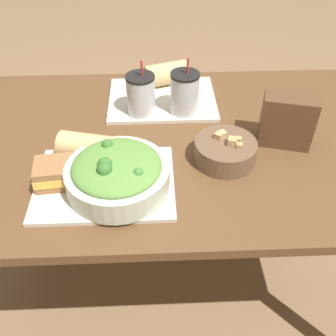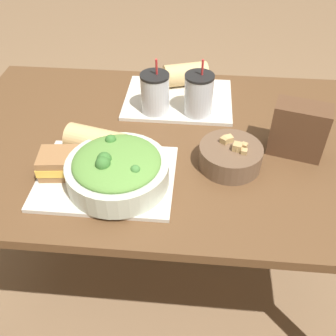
{
  "view_description": "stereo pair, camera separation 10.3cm",
  "coord_description": "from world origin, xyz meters",
  "px_view_note": "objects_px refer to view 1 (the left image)",
  "views": [
    {
      "loc": [
        -0.04,
        -0.98,
        1.51
      ],
      "look_at": [
        -0.01,
        -0.2,
        0.83
      ],
      "focal_mm": 42.0,
      "sensor_mm": 36.0,
      "label": 1
    },
    {
      "loc": [
        0.07,
        -0.97,
        1.51
      ],
      "look_at": [
        -0.01,
        -0.2,
        0.83
      ],
      "focal_mm": 42.0,
      "sensor_mm": 36.0,
      "label": 2
    }
  ],
  "objects_px": {
    "baguette_near": "(91,148)",
    "chip_bag": "(287,120)",
    "soup_bowl": "(225,150)",
    "baguette_far": "(167,74)",
    "sandwich_near": "(58,173)",
    "drink_cup_dark": "(141,96)",
    "salad_bowl": "(117,173)",
    "drink_cup_red": "(185,94)"
  },
  "relations": [
    {
      "from": "baguette_far",
      "to": "chip_bag",
      "type": "bearing_deg",
      "value": -154.1
    },
    {
      "from": "soup_bowl",
      "to": "sandwich_near",
      "type": "xyz_separation_m",
      "value": [
        -0.46,
        -0.09,
        0.01
      ]
    },
    {
      "from": "baguette_near",
      "to": "drink_cup_dark",
      "type": "relative_size",
      "value": 1.0
    },
    {
      "from": "baguette_far",
      "to": "drink_cup_dark",
      "type": "distance_m",
      "value": 0.21
    },
    {
      "from": "chip_bag",
      "to": "baguette_near",
      "type": "bearing_deg",
      "value": -158.18
    },
    {
      "from": "soup_bowl",
      "to": "drink_cup_red",
      "type": "relative_size",
      "value": 0.92
    },
    {
      "from": "drink_cup_red",
      "to": "sandwich_near",
      "type": "bearing_deg",
      "value": -137.32
    },
    {
      "from": "baguette_near",
      "to": "chip_bag",
      "type": "bearing_deg",
      "value": -68.86
    },
    {
      "from": "chip_bag",
      "to": "salad_bowl",
      "type": "bearing_deg",
      "value": -144.13
    },
    {
      "from": "baguette_far",
      "to": "drink_cup_dark",
      "type": "relative_size",
      "value": 0.92
    },
    {
      "from": "sandwich_near",
      "to": "baguette_far",
      "type": "height_order",
      "value": "baguette_far"
    },
    {
      "from": "drink_cup_red",
      "to": "baguette_far",
      "type": "bearing_deg",
      "value": 104.81
    },
    {
      "from": "drink_cup_dark",
      "to": "drink_cup_red",
      "type": "height_order",
      "value": "drink_cup_red"
    },
    {
      "from": "soup_bowl",
      "to": "baguette_near",
      "type": "relative_size",
      "value": 0.94
    },
    {
      "from": "baguette_far",
      "to": "chip_bag",
      "type": "relative_size",
      "value": 1.02
    },
    {
      "from": "baguette_near",
      "to": "drink_cup_dark",
      "type": "distance_m",
      "value": 0.28
    },
    {
      "from": "sandwich_near",
      "to": "drink_cup_dark",
      "type": "height_order",
      "value": "drink_cup_dark"
    },
    {
      "from": "salad_bowl",
      "to": "drink_cup_dark",
      "type": "bearing_deg",
      "value": 80.68
    },
    {
      "from": "baguette_near",
      "to": "chip_bag",
      "type": "relative_size",
      "value": 1.11
    },
    {
      "from": "sandwich_near",
      "to": "chip_bag",
      "type": "xyz_separation_m",
      "value": [
        0.65,
        0.17,
        0.04
      ]
    },
    {
      "from": "soup_bowl",
      "to": "drink_cup_dark",
      "type": "xyz_separation_m",
      "value": [
        -0.24,
        0.25,
        0.04
      ]
    },
    {
      "from": "baguette_far",
      "to": "drink_cup_red",
      "type": "height_order",
      "value": "drink_cup_red"
    },
    {
      "from": "sandwich_near",
      "to": "baguette_near",
      "type": "xyz_separation_m",
      "value": [
        0.08,
        0.09,
        0.01
      ]
    },
    {
      "from": "salad_bowl",
      "to": "drink_cup_dark",
      "type": "height_order",
      "value": "drink_cup_dark"
    },
    {
      "from": "salad_bowl",
      "to": "baguette_far",
      "type": "height_order",
      "value": "salad_bowl"
    },
    {
      "from": "sandwich_near",
      "to": "baguette_near",
      "type": "distance_m",
      "value": 0.12
    },
    {
      "from": "drink_cup_red",
      "to": "baguette_near",
      "type": "bearing_deg",
      "value": -139.84
    },
    {
      "from": "drink_cup_red",
      "to": "chip_bag",
      "type": "relative_size",
      "value": 1.14
    },
    {
      "from": "salad_bowl",
      "to": "baguette_near",
      "type": "bearing_deg",
      "value": 124.49
    },
    {
      "from": "salad_bowl",
      "to": "baguette_far",
      "type": "relative_size",
      "value": 1.57
    },
    {
      "from": "soup_bowl",
      "to": "baguette_far",
      "type": "xyz_separation_m",
      "value": [
        -0.15,
        0.43,
        0.02
      ]
    },
    {
      "from": "salad_bowl",
      "to": "chip_bag",
      "type": "bearing_deg",
      "value": 21.14
    },
    {
      "from": "baguette_near",
      "to": "chip_bag",
      "type": "xyz_separation_m",
      "value": [
        0.57,
        0.07,
        0.03
      ]
    },
    {
      "from": "sandwich_near",
      "to": "drink_cup_red",
      "type": "distance_m",
      "value": 0.49
    },
    {
      "from": "baguette_near",
      "to": "baguette_far",
      "type": "height_order",
      "value": "same"
    },
    {
      "from": "salad_bowl",
      "to": "drink_cup_red",
      "type": "height_order",
      "value": "drink_cup_red"
    },
    {
      "from": "drink_cup_red",
      "to": "chip_bag",
      "type": "distance_m",
      "value": 0.34
    },
    {
      "from": "soup_bowl",
      "to": "drink_cup_dark",
      "type": "height_order",
      "value": "drink_cup_dark"
    },
    {
      "from": "salad_bowl",
      "to": "soup_bowl",
      "type": "bearing_deg",
      "value": 20.46
    },
    {
      "from": "baguette_far",
      "to": "drink_cup_red",
      "type": "bearing_deg",
      "value": 176.76
    },
    {
      "from": "soup_bowl",
      "to": "drink_cup_dark",
      "type": "bearing_deg",
      "value": 134.62
    },
    {
      "from": "baguette_near",
      "to": "baguette_far",
      "type": "relative_size",
      "value": 1.09
    }
  ]
}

